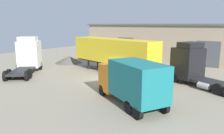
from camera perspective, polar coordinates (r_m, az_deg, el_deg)
name	(u,v)px	position (r m, az deg, el deg)	size (l,w,h in m)	color
ground_plane	(105,80)	(23.52, -1.76, -3.32)	(60.00, 60.00, 0.00)	gray
warehouse_building	(170,42)	(37.73, 14.90, 6.37)	(31.27, 6.71, 5.93)	tan
tractor_unit_white	(28,56)	(28.99, -21.08, 2.81)	(6.40, 6.75, 4.36)	silver
container_trailer_grey	(113,52)	(26.27, 0.38, 4.06)	(12.53, 4.57, 4.15)	yellow
box_truck_orange	(131,80)	(16.07, 5.03, -3.47)	(6.81, 4.95, 3.29)	orange
tractor_unit_black	(192,65)	(23.06, 20.10, 0.61)	(7.20, 4.82, 4.12)	black
gravel_pile	(69,59)	(34.12, -11.23, 1.94)	(4.11, 4.11, 1.09)	#565147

